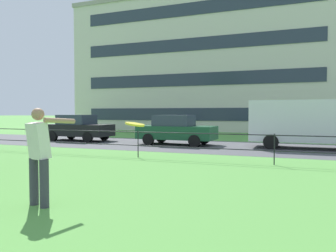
{
  "coord_description": "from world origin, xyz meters",
  "views": [
    {
      "loc": [
        5.52,
        1.41,
        1.67
      ],
      "look_at": [
        2.46,
        9.2,
        1.33
      ],
      "focal_mm": 35.29,
      "sensor_mm": 36.0,
      "label": 1
    }
  ],
  "objects": [
    {
      "name": "frisbee",
      "position": [
        3.44,
        5.46,
        1.51
      ],
      "size": [
        0.28,
        0.28,
        0.07
      ],
      "color": "yellow"
    },
    {
      "name": "car_dark_green_center",
      "position": [
        -0.36,
        17.52,
        0.78
      ],
      "size": [
        4.04,
        1.89,
        1.54
      ],
      "color": "#194C2D",
      "rests_on": "ground"
    },
    {
      "name": "car_black_far_left",
      "position": [
        -6.59,
        17.66,
        0.78
      ],
      "size": [
        4.05,
        1.9,
        1.54
      ],
      "color": "black",
      "rests_on": "ground"
    },
    {
      "name": "street_strip",
      "position": [
        0.0,
        17.32,
        0.0
      ],
      "size": [
        80.0,
        6.22,
        0.01
      ],
      "primitive_type": "cube",
      "color": "#4C4C51",
      "rests_on": "ground"
    },
    {
      "name": "apartment_building_background",
      "position": [
        -2.97,
        34.3,
        6.28
      ],
      "size": [
        25.26,
        10.76,
        12.55
      ],
      "color": "beige",
      "rests_on": "ground"
    },
    {
      "name": "person_thrower",
      "position": [
        1.24,
        6.02,
        0.95
      ],
      "size": [
        0.66,
        0.75,
        1.76
      ],
      "color": "#383842",
      "rests_on": "ground"
    },
    {
      "name": "panel_van_right",
      "position": [
        5.93,
        17.94,
        1.27
      ],
      "size": [
        5.0,
        2.1,
        2.24
      ],
      "color": "silver",
      "rests_on": "ground"
    },
    {
      "name": "park_fence",
      "position": [
        -0.0,
        12.4,
        0.67
      ],
      "size": [
        29.11,
        0.04,
        1.0
      ],
      "color": "black",
      "rests_on": "ground"
    }
  ]
}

